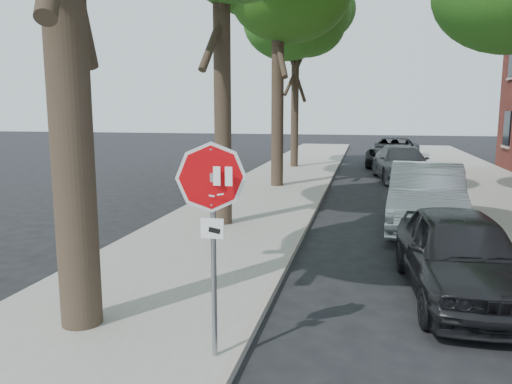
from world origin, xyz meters
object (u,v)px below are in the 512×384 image
(tree_far, at_px, (296,29))
(car_c, at_px, (402,163))
(stop_sign, at_px, (212,209))
(car_b, at_px, (426,197))
(car_d, at_px, (394,152))
(car_a, at_px, (460,254))

(tree_far, xyz_separation_m, car_c, (5.32, -3.71, -6.46))
(stop_sign, relative_size, car_b, 0.51)
(car_b, distance_m, car_d, 15.12)
(tree_far, bearing_deg, car_b, -67.81)
(stop_sign, relative_size, tree_far, 0.28)
(tree_far, height_order, car_c, tree_far)
(tree_far, xyz_separation_m, car_a, (5.32, -18.06, -6.48))
(tree_far, bearing_deg, car_d, 21.46)
(stop_sign, relative_size, car_c, 0.50)
(car_b, bearing_deg, tree_far, 117.20)
(car_a, relative_size, car_d, 0.74)
(car_c, bearing_deg, car_d, 83.09)
(car_b, relative_size, car_c, 0.99)
(car_a, bearing_deg, tree_far, 102.60)
(stop_sign, height_order, car_b, stop_sign)
(car_c, bearing_deg, car_a, -97.29)
(car_d, bearing_deg, car_a, -83.30)
(car_a, distance_m, car_d, 20.14)
(tree_far, distance_m, car_d, 8.56)
(tree_far, relative_size, car_b, 1.81)
(car_b, height_order, car_d, car_b)
(car_a, height_order, car_c, car_c)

